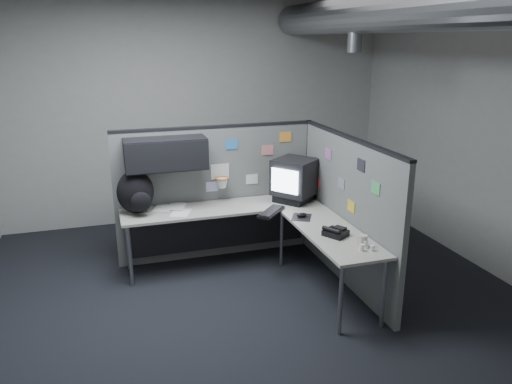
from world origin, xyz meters
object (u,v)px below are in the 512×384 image
object	(u,v)px
monitor	(295,179)
keyboard	(271,212)
desk	(249,222)
backpack	(136,193)
phone	(335,232)

from	to	relation	value
monitor	keyboard	distance (m)	0.60
desk	backpack	size ratio (longest dim) A/B	4.69
monitor	phone	xyz separation A→B (m)	(-0.03, -1.17, -0.23)
desk	keyboard	bearing A→B (deg)	-25.02
desk	monitor	size ratio (longest dim) A/B	3.69
phone	backpack	size ratio (longest dim) A/B	0.57
phone	backpack	bearing A→B (deg)	123.99
backpack	phone	bearing A→B (deg)	-29.48
monitor	backpack	world-z (taller)	monitor
monitor	keyboard	world-z (taller)	monitor
keyboard	monitor	bearing A→B (deg)	37.48
backpack	desk	bearing A→B (deg)	-10.64
desk	phone	world-z (taller)	phone
desk	keyboard	distance (m)	0.28
phone	keyboard	bearing A→B (deg)	94.39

